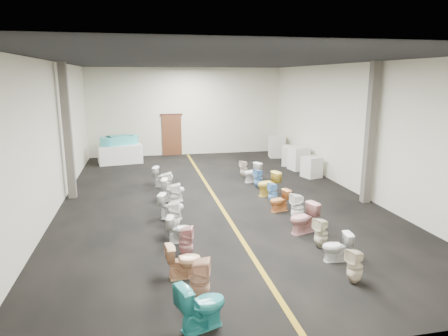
{
  "coord_description": "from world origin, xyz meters",
  "views": [
    {
      "loc": [
        -2.38,
        -12.85,
        4.02
      ],
      "look_at": [
        0.53,
        1.0,
        0.78
      ],
      "focal_mm": 32.0,
      "sensor_mm": 36.0,
      "label": 1
    }
  ],
  "objects_px": {
    "appliance_crate_b": "(299,158)",
    "toilet_left_5": "(173,216)",
    "toilet_left_0": "(202,305)",
    "appliance_crate_c": "(291,156)",
    "appliance_crate_a": "(312,167)",
    "display_table": "(120,154)",
    "toilet_right_5": "(280,201)",
    "toilet_left_4": "(180,229)",
    "toilet_right_7": "(268,184)",
    "toilet_left_3": "(186,241)",
    "toilet_right_8": "(259,179)",
    "toilet_right_10": "(244,169)",
    "toilet_left_6": "(171,206)",
    "toilet_left_2": "(184,260)",
    "toilet_right_6": "(273,193)",
    "toilet_left_7": "(174,197)",
    "toilet_right_4": "(297,207)",
    "toilet_right_3": "(303,218)",
    "toilet_left_9": "(167,183)",
    "toilet_left_10": "(164,177)",
    "toilet_right_9": "(252,173)",
    "toilet_right_2": "(321,233)",
    "toilet_right_1": "(337,247)",
    "bathtub": "(119,141)",
    "toilet_right_0": "(355,266)",
    "appliance_crate_d": "(277,147)",
    "toilet_left_1": "(200,280)",
    "toilet_left_8": "(173,190)"
  },
  "relations": [
    {
      "from": "toilet_left_4",
      "to": "toilet_right_3",
      "type": "xyz_separation_m",
      "value": [
        3.23,
        -0.03,
        0.06
      ]
    },
    {
      "from": "display_table",
      "to": "toilet_left_3",
      "type": "xyz_separation_m",
      "value": [
        1.91,
        -10.8,
        -0.08
      ]
    },
    {
      "from": "toilet_left_9",
      "to": "toilet_left_3",
      "type": "bearing_deg",
      "value": 179.37
    },
    {
      "from": "toilet_right_1",
      "to": "bathtub",
      "type": "bearing_deg",
      "value": -150.88
    },
    {
      "from": "toilet_left_10",
      "to": "toilet_right_6",
      "type": "height_order",
      "value": "toilet_left_10"
    },
    {
      "from": "toilet_left_5",
      "to": "toilet_right_10",
      "type": "relative_size",
      "value": 1.19
    },
    {
      "from": "toilet_left_6",
      "to": "toilet_left_5",
      "type": "bearing_deg",
      "value": -161.07
    },
    {
      "from": "toilet_left_7",
      "to": "toilet_left_3",
      "type": "bearing_deg",
      "value": -174.41
    },
    {
      "from": "display_table",
      "to": "toilet_right_6",
      "type": "relative_size",
      "value": 2.93
    },
    {
      "from": "toilet_right_2",
      "to": "toilet_right_5",
      "type": "height_order",
      "value": "toilet_right_2"
    },
    {
      "from": "appliance_crate_a",
      "to": "toilet_left_10",
      "type": "xyz_separation_m",
      "value": [
        -6.03,
        -0.22,
        -0.04
      ]
    },
    {
      "from": "toilet_left_5",
      "to": "toilet_right_5",
      "type": "xyz_separation_m",
      "value": [
        3.31,
        0.88,
        -0.07
      ]
    },
    {
      "from": "appliance_crate_a",
      "to": "appliance_crate_c",
      "type": "xyz_separation_m",
      "value": [
        0.0,
        2.34,
        0.03
      ]
    },
    {
      "from": "display_table",
      "to": "appliance_crate_d",
      "type": "distance_m",
      "value": 7.79
    },
    {
      "from": "toilet_left_10",
      "to": "toilet_right_7",
      "type": "xyz_separation_m",
      "value": [
        3.48,
        -1.92,
        0.03
      ]
    },
    {
      "from": "appliance_crate_d",
      "to": "toilet_left_0",
      "type": "relative_size",
      "value": 1.3
    },
    {
      "from": "toilet_right_10",
      "to": "display_table",
      "type": "bearing_deg",
      "value": -143.12
    },
    {
      "from": "appliance_crate_b",
      "to": "toilet_left_3",
      "type": "distance_m",
      "value": 9.73
    },
    {
      "from": "bathtub",
      "to": "toilet_left_10",
      "type": "height_order",
      "value": "bathtub"
    },
    {
      "from": "bathtub",
      "to": "toilet_left_0",
      "type": "distance_m",
      "value": 13.66
    },
    {
      "from": "bathtub",
      "to": "toilet_right_1",
      "type": "height_order",
      "value": "bathtub"
    },
    {
      "from": "appliance_crate_a",
      "to": "toilet_left_0",
      "type": "bearing_deg",
      "value": -123.2
    },
    {
      "from": "appliance_crate_b",
      "to": "toilet_left_6",
      "type": "bearing_deg",
      "value": -139.36
    },
    {
      "from": "toilet_left_7",
      "to": "toilet_left_10",
      "type": "relative_size",
      "value": 1.09
    },
    {
      "from": "bathtub",
      "to": "toilet_left_9",
      "type": "bearing_deg",
      "value": -96.41
    },
    {
      "from": "toilet_right_7",
      "to": "toilet_right_1",
      "type": "bearing_deg",
      "value": -16.41
    },
    {
      "from": "appliance_crate_b",
      "to": "toilet_left_5",
      "type": "xyz_separation_m",
      "value": [
        -6.04,
        -6.05,
        -0.1
      ]
    },
    {
      "from": "toilet_left_4",
      "to": "toilet_right_7",
      "type": "height_order",
      "value": "toilet_right_7"
    },
    {
      "from": "display_table",
      "to": "toilet_left_2",
      "type": "distance_m",
      "value": 11.88
    },
    {
      "from": "toilet_left_1",
      "to": "toilet_right_8",
      "type": "height_order",
      "value": "toilet_left_1"
    },
    {
      "from": "toilet_right_3",
      "to": "toilet_left_8",
      "type": "bearing_deg",
      "value": -155.25
    },
    {
      "from": "toilet_left_0",
      "to": "toilet_right_2",
      "type": "relative_size",
      "value": 1.13
    },
    {
      "from": "toilet_right_1",
      "to": "toilet_left_6",
      "type": "bearing_deg",
      "value": -130.65
    },
    {
      "from": "toilet_left_5",
      "to": "toilet_right_1",
      "type": "distance_m",
      "value": 4.29
    },
    {
      "from": "appliance_crate_b",
      "to": "toilet_right_3",
      "type": "distance_m",
      "value": 7.46
    },
    {
      "from": "appliance_crate_b",
      "to": "toilet_left_0",
      "type": "relative_size",
      "value": 1.21
    },
    {
      "from": "toilet_left_2",
      "to": "toilet_right_4",
      "type": "relative_size",
      "value": 0.89
    },
    {
      "from": "display_table",
      "to": "toilet_left_5",
      "type": "relative_size",
      "value": 2.46
    },
    {
      "from": "toilet_left_0",
      "to": "toilet_left_5",
      "type": "distance_m",
      "value": 4.42
    },
    {
      "from": "toilet_right_9",
      "to": "toilet_right_10",
      "type": "height_order",
      "value": "toilet_right_9"
    },
    {
      "from": "toilet_left_3",
      "to": "toilet_left_9",
      "type": "xyz_separation_m",
      "value": [
        -0.09,
        5.19,
        0.02
      ]
    },
    {
      "from": "appliance_crate_a",
      "to": "toilet_left_4",
      "type": "relative_size",
      "value": 1.24
    },
    {
      "from": "toilet_right_8",
      "to": "toilet_right_1",
      "type": "bearing_deg",
      "value": -16.46
    },
    {
      "from": "appliance_crate_c",
      "to": "appliance_crate_a",
      "type": "bearing_deg",
      "value": -90.0
    },
    {
      "from": "toilet_left_3",
      "to": "toilet_right_8",
      "type": "xyz_separation_m",
      "value": [
        3.28,
        5.21,
        -0.0
      ]
    },
    {
      "from": "toilet_left_5",
      "to": "toilet_left_6",
      "type": "relative_size",
      "value": 1.09
    },
    {
      "from": "toilet_left_7",
      "to": "toilet_right_3",
      "type": "relative_size",
      "value": 1.04
    },
    {
      "from": "toilet_left_6",
      "to": "toilet_right_0",
      "type": "relative_size",
      "value": 1.05
    },
    {
      "from": "toilet_right_0",
      "to": "toilet_left_6",
      "type": "bearing_deg",
      "value": -159.0
    },
    {
      "from": "toilet_right_10",
      "to": "toilet_right_6",
      "type": "bearing_deg",
      "value": -15.66
    }
  ]
}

